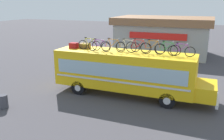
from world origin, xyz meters
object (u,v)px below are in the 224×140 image
Objects in this scene: rooftop_bicycle_1 at (89,45)px; rooftop_bicycle_2 at (99,46)px; luggage_bag_2 at (85,46)px; rooftop_bicycle_6 at (153,48)px; luggage_bag_1 at (74,46)px; rooftop_bicycle_3 at (113,46)px; rooftop_bicycle_8 at (181,51)px; rooftop_bicycle_4 at (128,46)px; trash_bin at (3,102)px; bus at (127,71)px; rooftop_bicycle_7 at (167,49)px; rooftop_bicycle_5 at (138,47)px.

rooftop_bicycle_2 is (0.86, -0.26, -0.00)m from rooftop_bicycle_1.
rooftop_bicycle_6 reaches higher than luggage_bag_2.
luggage_bag_1 is 0.33× the size of rooftop_bicycle_6.
rooftop_bicycle_8 is at bearing 2.84° from rooftop_bicycle_3.
trash_bin is (-6.23, -5.22, -2.99)m from rooftop_bicycle_4.
bus is 6.54× the size of rooftop_bicycle_7.
rooftop_bicycle_5 is at bearing 34.64° from trash_bin.
rooftop_bicycle_2 is at bearing 45.48° from trash_bin.
rooftop_bicycle_6 reaches higher than bus.
bus is 1.87m from rooftop_bicycle_5.
rooftop_bicycle_3 is (1.76, 0.02, 0.02)m from rooftop_bicycle_1.
rooftop_bicycle_1 is at bearing -170.03° from rooftop_bicycle_4.
trash_bin is (-7.95, -5.17, -3.02)m from rooftop_bicycle_6.
rooftop_bicycle_8 is (0.86, -0.03, -0.02)m from rooftop_bicycle_7.
rooftop_bicycle_2 is 3.60m from rooftop_bicycle_6.
bus is at bearing -4.65° from luggage_bag_2.
rooftop_bicycle_8 is 11.38m from trash_bin.
trash_bin is at bearing -140.06° from rooftop_bicycle_4.
rooftop_bicycle_7 is (0.98, -0.16, -0.00)m from rooftop_bicycle_6.
luggage_bag_2 is 4.14m from rooftop_bicycle_5.
luggage_bag_2 is 0.83× the size of trash_bin.
rooftop_bicycle_1 is at bearing -35.81° from luggage_bag_2.
trash_bin is at bearing -152.99° from rooftop_bicycle_8.
rooftop_bicycle_2 reaches higher than trash_bin.
rooftop_bicycle_2 reaches higher than rooftop_bicycle_8.
rooftop_bicycle_7 is at bearing 1.25° from luggage_bag_1.
trash_bin is (-5.32, -4.76, -3.02)m from rooftop_bicycle_3.
bus is 1.94m from rooftop_bicycle_3.
rooftop_bicycle_2 is 6.97m from trash_bin.
rooftop_bicycle_4 is 3.56m from rooftop_bicycle_8.
luggage_bag_2 is 1.63m from rooftop_bicycle_2.
rooftop_bicycle_5 is 2.71m from rooftop_bicycle_8.
bus is 12.68× the size of trash_bin.
rooftop_bicycle_3 reaches higher than rooftop_bicycle_2.
luggage_bag_1 is 0.34× the size of rooftop_bicycle_7.
rooftop_bicycle_3 is (-0.96, -0.15, 1.68)m from bus.
rooftop_bicycle_7 is at bearing 2.92° from rooftop_bicycle_1.
rooftop_bicycle_5 is (1.75, 0.12, 0.02)m from rooftop_bicycle_3.
rooftop_bicycle_5 is at bearing 2.27° from rooftop_bicycle_1.
bus is 6.52× the size of rooftop_bicycle_8.
rooftop_bicycle_8 is (7.57, 0.11, 0.16)m from luggage_bag_1.
luggage_bag_1 is 0.78× the size of luggage_bag_2.
luggage_bag_1 is at bearing -178.75° from rooftop_bicycle_7.
rooftop_bicycle_1 reaches higher than bus.
rooftop_bicycle_7 is (6.71, 0.15, 0.18)m from luggage_bag_1.
rooftop_bicycle_2 is 1.96× the size of trash_bin.
rooftop_bicycle_3 is at bearing 16.93° from rooftop_bicycle_2.
rooftop_bicycle_4 is at bearing 21.83° from rooftop_bicycle_2.
rooftop_bicycle_1 is 1.01× the size of rooftop_bicycle_4.
rooftop_bicycle_8 is at bearing -3.71° from rooftop_bicycle_4.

